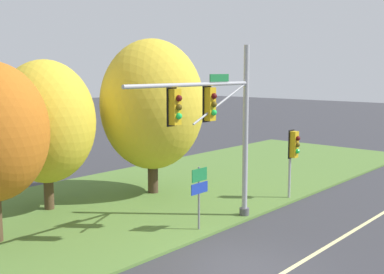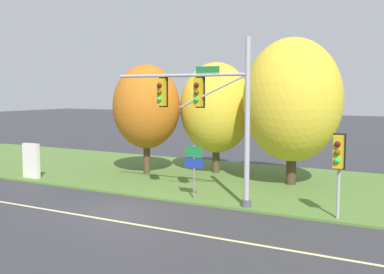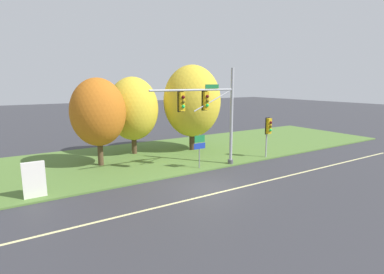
% 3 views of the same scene
% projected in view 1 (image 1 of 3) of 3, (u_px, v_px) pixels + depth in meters
% --- Properties ---
extents(ground_plane, '(160.00, 160.00, 0.00)m').
position_uv_depth(ground_plane, '(242.00, 267.00, 14.90)').
color(ground_plane, '#333338').
extents(grass_verge, '(48.00, 11.50, 0.10)m').
position_uv_depth(grass_verge, '(82.00, 214.00, 20.30)').
color(grass_verge, '#517533').
rests_on(grass_verge, ground).
extents(traffic_signal_mast, '(6.62, 0.49, 6.95)m').
position_uv_depth(traffic_signal_mast, '(219.00, 119.00, 18.06)').
color(traffic_signal_mast, '#9EA0A5').
rests_on(traffic_signal_mast, grass_verge).
extents(pedestrian_signal_near_kerb, '(0.46, 0.55, 3.22)m').
position_uv_depth(pedestrian_signal_near_kerb, '(293.00, 149.00, 22.29)').
color(pedestrian_signal_near_kerb, '#9EA0A5').
rests_on(pedestrian_signal_near_kerb, grass_verge).
extents(route_sign_post, '(0.92, 0.08, 2.39)m').
position_uv_depth(route_sign_post, '(199.00, 188.00, 17.92)').
color(route_sign_post, slate).
rests_on(route_sign_post, grass_verge).
extents(tree_left_of_mast, '(4.18, 4.18, 6.41)m').
position_uv_depth(tree_left_of_mast, '(46.00, 122.00, 20.32)').
color(tree_left_of_mast, '#4C3823').
rests_on(tree_left_of_mast, grass_verge).
extents(tree_behind_signpost, '(4.99, 4.99, 7.45)m').
position_uv_depth(tree_behind_signpost, '(152.00, 105.00, 23.06)').
color(tree_behind_signpost, '#423021').
rests_on(tree_behind_signpost, grass_verge).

